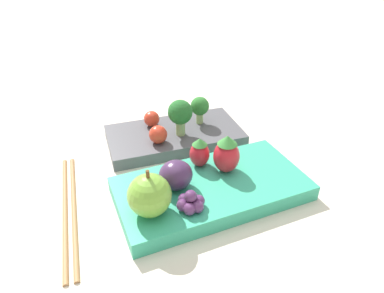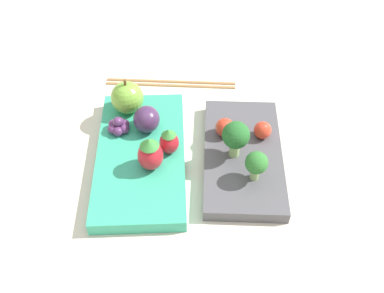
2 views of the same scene
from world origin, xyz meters
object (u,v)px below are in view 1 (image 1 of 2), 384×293
object	(u,v)px
cherry_tomato_0	(152,119)
apple	(149,195)
bento_box_savoury	(175,136)
strawberry_0	(227,154)
strawberry_1	(199,153)
broccoli_floret_1	(200,107)
broccoli_floret_0	(180,113)
cherry_tomato_1	(158,135)
chopsticks_pair	(69,208)
bento_box_fruit	(213,188)
plum	(176,175)
grape_cluster	(191,202)

from	to	relation	value
cherry_tomato_0	apple	size ratio (longest dim) A/B	0.44
bento_box_savoury	apple	size ratio (longest dim) A/B	3.74
bento_box_savoury	strawberry_0	size ratio (longest dim) A/B	4.09
strawberry_1	bento_box_savoury	bearing A→B (deg)	88.96
cherry_tomato_0	broccoli_floret_1	bearing A→B (deg)	-14.33
broccoli_floret_0	bento_box_savoury	bearing A→B (deg)	107.72
cherry_tomato_1	chopsticks_pair	bearing A→B (deg)	-149.58
bento_box_fruit	cherry_tomato_0	bearing A→B (deg)	100.04
cherry_tomato_1	plum	xyz separation A→B (m)	(-0.01, -0.11, 0.01)
grape_cluster	chopsticks_pair	size ratio (longest dim) A/B	0.15
strawberry_0	strawberry_1	distance (m)	0.04
bento_box_fruit	strawberry_0	bearing A→B (deg)	33.74
broccoli_floret_1	cherry_tomato_0	bearing A→B (deg)	165.67
bento_box_savoury	cherry_tomato_1	distance (m)	0.05
strawberry_0	apple	bearing A→B (deg)	-160.36
cherry_tomato_0	plum	distance (m)	0.16
cherry_tomato_1	strawberry_1	xyz separation A→B (m)	(0.03, -0.08, 0.01)
cherry_tomato_1	grape_cluster	world-z (taller)	same
bento_box_fruit	grape_cluster	world-z (taller)	grape_cluster
strawberry_1	broccoli_floret_0	bearing A→B (deg)	86.01
plum	grape_cluster	world-z (taller)	plum
broccoli_floret_0	apple	xyz separation A→B (m)	(-0.09, -0.15, -0.01)
broccoli_floret_1	cherry_tomato_1	xyz separation A→B (m)	(-0.08, -0.03, -0.01)
cherry_tomato_0	broccoli_floret_0	bearing A→B (deg)	-51.58
apple	grape_cluster	size ratio (longest dim) A/B	1.70
strawberry_1	bento_box_fruit	bearing A→B (deg)	-85.95
cherry_tomato_0	cherry_tomato_1	distance (m)	0.05
apple	broccoli_floret_0	bearing A→B (deg)	59.33
broccoli_floret_1	strawberry_0	world-z (taller)	strawberry_0
bento_box_fruit	cherry_tomato_0	size ratio (longest dim) A/B	9.50
broccoli_floret_0	broccoli_floret_1	size ratio (longest dim) A/B	1.25
broccoli_floret_1	cherry_tomato_1	world-z (taller)	broccoli_floret_1
strawberry_0	grape_cluster	world-z (taller)	strawberry_0
broccoli_floret_1	cherry_tomato_0	distance (m)	0.08
bento_box_savoury	strawberry_1	xyz separation A→B (m)	(-0.00, -0.10, 0.03)
cherry_tomato_1	strawberry_0	world-z (taller)	strawberry_0
cherry_tomato_0	cherry_tomato_1	bearing A→B (deg)	-95.55
bento_box_savoury	bento_box_fruit	world-z (taller)	bento_box_fruit
bento_box_fruit	broccoli_floret_1	distance (m)	0.16
bento_box_fruit	cherry_tomato_0	distance (m)	0.17
broccoli_floret_0	broccoli_floret_1	bearing A→B (deg)	29.25
chopsticks_pair	broccoli_floret_1	bearing A→B (deg)	27.75
strawberry_0	cherry_tomato_0	bearing A→B (deg)	109.72
strawberry_0	plum	world-z (taller)	strawberry_0
broccoli_floret_0	bento_box_fruit	bearing A→B (deg)	-91.48
broccoli_floret_1	plum	distance (m)	0.17
strawberry_1	grape_cluster	xyz separation A→B (m)	(-0.04, -0.07, -0.01)
grape_cluster	bento_box_savoury	bearing A→B (deg)	76.48
grape_cluster	cherry_tomato_1	bearing A→B (deg)	87.06
broccoli_floret_0	grape_cluster	size ratio (longest dim) A/B	1.69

